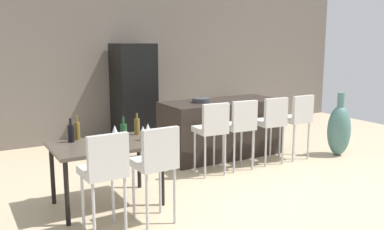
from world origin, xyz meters
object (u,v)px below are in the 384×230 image
wine_bottle_inner (124,135)px  fruit_bowl (201,100)px  dining_table (106,150)px  dining_chair_near (105,168)px  refrigerator (134,93)px  wine_bottle_far (137,126)px  potted_plant (237,111)px  wine_bottle_end (77,130)px  wine_glass_middle (148,127)px  bar_chair_far (298,117)px  wine_glass_right (115,129)px  bar_chair_middle (241,124)px  bar_chair_left (212,127)px  floor_vase (339,130)px  dining_chair_far (156,160)px  wine_bottle_near (71,133)px  kitchen_island (222,128)px  wine_glass_left (143,130)px  bar_chair_right (271,120)px

wine_bottle_inner → fruit_bowl: wine_bottle_inner is taller
dining_table → dining_chair_near: size_ratio=1.16×
refrigerator → fruit_bowl: bearing=-75.1°
wine_bottle_far → dining_chair_near: bearing=-126.9°
wine_bottle_far → potted_plant: wine_bottle_far is taller
wine_bottle_end → dining_chair_near: bearing=-91.8°
wine_bottle_end → wine_glass_middle: size_ratio=1.69×
dining_chair_near → potted_plant: size_ratio=1.72×
wine_bottle_end → wine_bottle_far: wine_bottle_end is taller
dining_table → dining_chair_near: 0.81m
wine_glass_middle → bar_chair_far: bearing=5.9°
wine_glass_middle → dining_chair_near: bearing=-135.6°
bar_chair_far → wine_glass_right: (-3.12, -0.18, 0.17)m
bar_chair_middle → wine_bottle_far: (-1.65, -0.06, 0.15)m
bar_chair_left → refrigerator: (-0.14, 2.54, 0.22)m
wine_glass_right → fruit_bowl: size_ratio=0.60×
wine_bottle_inner → floor_vase: wine_bottle_inner is taller
wine_bottle_inner → refrigerator: (1.38, 3.10, 0.04)m
refrigerator → potted_plant: size_ratio=3.02×
dining_chair_far → wine_bottle_end: 1.23m
dining_chair_near → wine_glass_middle: size_ratio=6.03×
wine_bottle_near → wine_glass_right: size_ratio=1.63×
bar_chair_left → wine_bottle_end: bar_chair_left is taller
wine_bottle_inner → kitchen_island: bearing=31.6°
wine_bottle_far → wine_glass_left: bearing=-100.2°
bar_chair_middle → bar_chair_far: same height
wine_bottle_far → wine_glass_left: wine_bottle_far is taller
dining_table → wine_bottle_inner: 0.35m
bar_chair_right → bar_chair_far: 0.54m
bar_chair_far → wine_glass_middle: bearing=-174.1°
dining_table → dining_chair_far: bearing=-70.2°
wine_bottle_end → floor_vase: (4.28, -0.21, -0.42)m
floor_vase → bar_chair_middle: bearing=174.8°
kitchen_island → bar_chair_far: bar_chair_far is taller
kitchen_island → wine_bottle_near: size_ratio=7.03×
fruit_bowl → potted_plant: (1.96, 1.71, -0.60)m
wine_glass_right → dining_chair_near: bearing=-115.5°
floor_vase → fruit_bowl: bearing=154.4°
fruit_bowl → wine_glass_middle: bearing=-142.2°
bar_chair_far → fruit_bowl: 1.57m
wine_glass_right → fruit_bowl: bearing=29.0°
wine_bottle_near → wine_bottle_end: (0.09, 0.09, 0.00)m
dining_table → floor_vase: floor_vase is taller
wine_glass_right → wine_bottle_far: bearing=19.2°
bar_chair_left → dining_chair_far: same height
kitchen_island → wine_glass_right: (-2.20, -0.99, 0.40)m
bar_chair_far → wine_bottle_end: (-3.51, 0.04, 0.15)m
kitchen_island → floor_vase: size_ratio=1.89×
dining_chair_far → wine_glass_middle: 0.85m
dining_table → potted_plant: dining_table is taller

